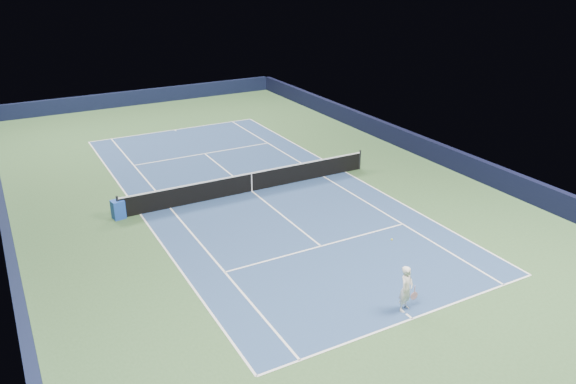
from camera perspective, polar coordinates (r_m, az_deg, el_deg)
ground at (r=27.42m, az=-3.69°, el=0.07°), size 40.00×40.00×0.00m
wall_far at (r=45.21m, az=-14.67°, el=9.32°), size 22.00×0.35×1.10m
wall_right at (r=32.96m, az=13.60°, el=4.47°), size 0.35×40.00×1.10m
wall_left at (r=25.08m, az=-26.73°, el=-3.40°), size 0.35×40.00×1.10m
court_surface at (r=27.42m, az=-3.69°, el=0.08°), size 10.97×23.77×0.01m
baseline_far at (r=37.93m, az=-11.44°, el=6.22°), size 10.97×0.08×0.00m
baseline_near at (r=18.63m, az=12.52°, el=-12.46°), size 10.97×0.08×0.00m
sideline_doubles_right at (r=29.96m, az=5.83°, el=2.05°), size 0.08×23.77×0.00m
sideline_doubles_left at (r=25.81m, az=-14.78°, el=-2.19°), size 0.08×23.77×0.00m
sideline_singles_right at (r=29.25m, az=3.61°, el=1.60°), size 0.08×23.77×0.00m
sideline_singles_left at (r=26.11m, az=-11.89°, el=-1.60°), size 0.08×23.77×0.00m
service_line_far at (r=32.96m, az=-8.47°, el=3.88°), size 8.23×0.08×0.00m
service_line_near at (r=22.33m, az=3.38°, el=-5.51°), size 8.23×0.08×0.00m
center_service_line at (r=27.42m, az=-3.69°, el=0.09°), size 0.08×12.80×0.00m
center_mark_far at (r=37.79m, az=-11.37°, el=6.16°), size 0.08×0.30×0.00m
center_mark_near at (r=18.72m, az=12.22°, el=-12.24°), size 0.08×0.30×0.00m
tennis_net at (r=27.23m, az=-3.72°, el=1.05°), size 12.90×0.10×1.07m
sponsor_cube at (r=25.52m, az=-16.86°, el=-1.70°), size 0.60×0.54×0.84m
tennis_player at (r=18.58m, az=11.92°, el=-9.59°), size 0.80×1.32×2.11m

